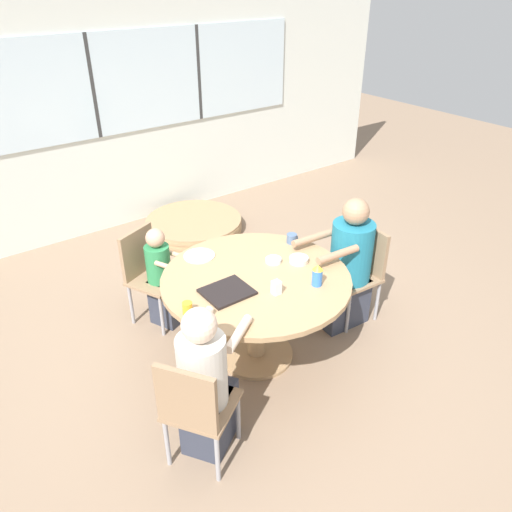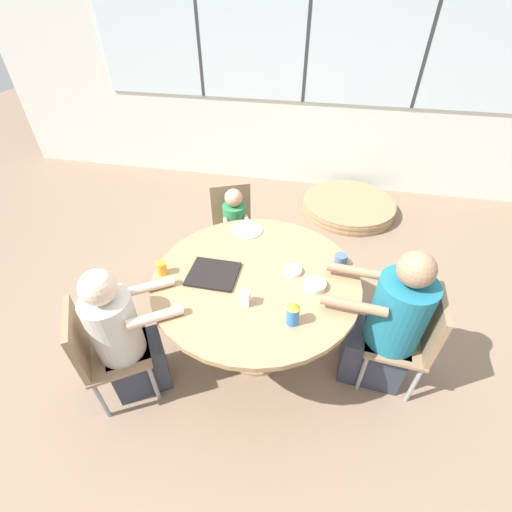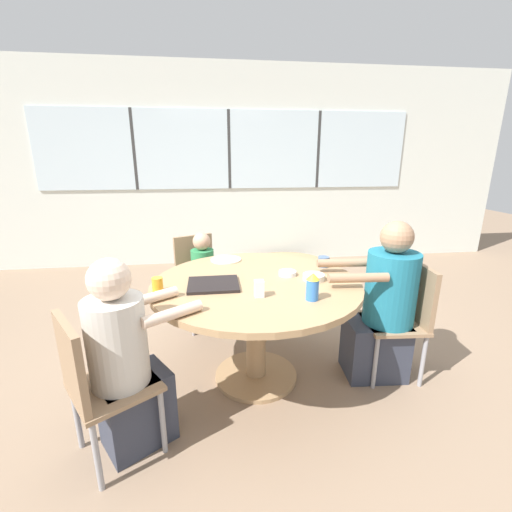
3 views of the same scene
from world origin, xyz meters
The scene contains 18 objects.
ground_plane centered at (0.00, 0.00, 0.00)m, with size 16.00×16.00×0.00m, color #8C725B.
wall_back_with_windows centered at (0.00, 2.94, 1.42)m, with size 8.40×0.08×2.80m.
dining_table centered at (0.00, 0.00, 0.61)m, with size 1.42×1.42×0.76m.
chair_for_woman_green_shirt centered at (1.08, -0.08, 0.50)m, with size 0.43×0.43×0.85m.
chair_for_man_blue_shirt centered at (-0.90, -0.60, 0.50)m, with size 0.55×0.55×0.85m.
chair_for_toddler centered at (-0.43, 0.99, 0.50)m, with size 0.53×0.53×0.85m.
person_woman_green_shirt centered at (0.91, -0.07, 0.52)m, with size 0.68×0.41×1.16m.
person_man_blue_shirt centered at (-0.76, -0.51, 0.50)m, with size 0.62×0.55×1.11m.
person_toddler centered at (-0.37, 0.85, 0.42)m, with size 0.34×0.43×0.91m.
food_tray_dark centered at (-0.29, -0.05, 0.77)m, with size 0.33×0.29×0.02m.
coffee_mug centered at (0.56, 0.25, 0.80)m, with size 0.09×0.09×0.08m.
sippy_cup centered at (0.29, -0.35, 0.84)m, with size 0.08×0.08×0.17m.
juice_glass centered at (-0.64, -0.10, 0.80)m, with size 0.07×0.07×0.09m.
milk_carton_small centered at (-0.02, -0.26, 0.81)m, with size 0.06×0.06×0.10m.
bowl_white_shallow centered at (0.24, 0.09, 0.77)m, with size 0.12×0.12×0.03m.
bowl_cereal centered at (0.40, -0.03, 0.78)m, with size 0.15×0.15×0.04m.
plate_tortillas centered at (-0.18, 0.52, 0.76)m, with size 0.25×0.25×0.01m.
folded_table_stack centered at (0.73, 2.24, 0.07)m, with size 1.15×1.15×0.15m.
Camera 2 is at (0.35, -1.67, 2.35)m, focal length 24.00 mm.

